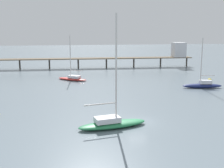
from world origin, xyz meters
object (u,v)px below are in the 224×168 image
Objects in this scene: pier at (135,54)px; mooring_buoy_mid at (210,80)px; sailboat_red at (73,78)px; sailboat_navy at (203,85)px; sailboat_green at (112,122)px.

pier reaches higher than mooring_buoy_mid.
pier is 74.71× the size of mooring_buoy_mid.
pier is 30.25m from sailboat_red.
sailboat_red is 1.04× the size of sailboat_navy.
pier is 4.68× the size of sailboat_green.
sailboat_navy is at bearing -81.01° from pier.
sailboat_navy is at bearing -28.07° from sailboat_red.
sailboat_red is 12.46× the size of mooring_buoy_mid.
sailboat_navy is (26.77, -14.28, 0.11)m from sailboat_red.
mooring_buoy_mid is (5.06, 6.19, -0.28)m from sailboat_navy.
sailboat_green is 15.96× the size of mooring_buoy_mid.
sailboat_green reaches higher than sailboat_navy.
pier is 6.25× the size of sailboat_navy.
sailboat_red is at bearing 95.64° from sailboat_green.
pier is 59.42m from sailboat_green.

